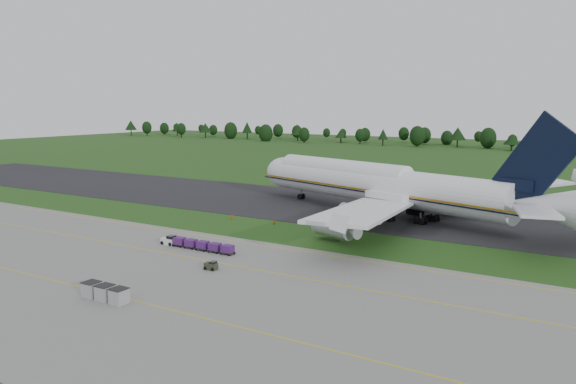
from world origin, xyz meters
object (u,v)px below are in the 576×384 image
Objects in this scene: aircraft at (383,185)px; uld_row at (105,292)px; utility_cart at (211,266)px; edge_markers at (253,220)px; baggage_train at (196,244)px.

uld_row is at bearing -97.29° from aircraft.
utility_cart reaches higher than edge_markers.
aircraft reaches higher than baggage_train.
uld_row reaches higher than utility_cart.
aircraft is at bearing 45.56° from edge_markers.
aircraft is 67.60m from uld_row.
utility_cart is 16.58m from uld_row.
utility_cart is at bearing -39.31° from baggage_train.
edge_markers is (-4.67, 22.82, -0.58)m from baggage_train.
utility_cart is 0.17× the size of edge_markers.
aircraft is 11.81× the size of uld_row.
baggage_train is 23.30m from edge_markers.
uld_row is at bearing -100.14° from utility_cart.
baggage_train is (-14.99, -42.87, -5.48)m from aircraft.
utility_cart is (9.35, -7.65, -0.32)m from baggage_train.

